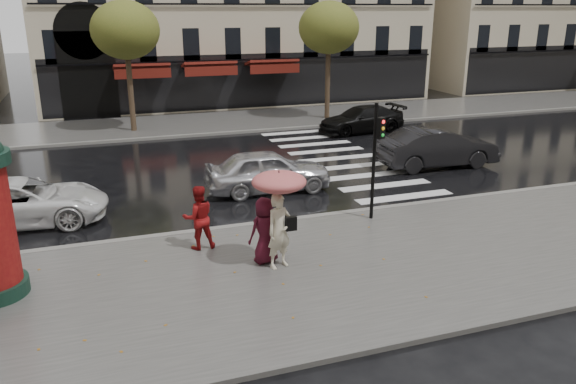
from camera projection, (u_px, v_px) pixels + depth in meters
name	position (u px, v px, depth m)	size (l,w,h in m)	color
ground	(276.00, 271.00, 14.01)	(160.00, 160.00, 0.00)	black
near_sidewalk	(282.00, 277.00, 13.54)	(90.00, 7.00, 0.12)	#474744
far_sidewalk	(170.00, 125.00, 31.04)	(90.00, 6.00, 0.12)	#474744
near_kerb	(245.00, 226.00, 16.68)	(90.00, 0.25, 0.14)	slate
far_kerb	(178.00, 136.00, 28.34)	(90.00, 0.25, 0.14)	slate
zebra_crossing	(339.00, 158.00, 24.49)	(3.60, 11.75, 0.01)	silver
tree_far_left	(125.00, 31.00, 27.92)	(3.40, 3.40, 6.64)	#38281C
tree_far_right	(329.00, 28.00, 31.35)	(3.40, 3.40, 6.64)	#38281C
woman_umbrella	(279.00, 203.00, 13.45)	(1.31, 1.31, 2.52)	beige
woman_red	(198.00, 217.00, 14.78)	(0.84, 0.66, 1.74)	maroon
man_burgundy	(265.00, 230.00, 13.95)	(0.83, 0.54, 1.71)	#420D1B
traffic_light	(376.00, 150.00, 16.46)	(0.27, 0.35, 3.53)	black
car_silver	(268.00, 171.00, 19.86)	(1.78, 4.44, 1.51)	silver
car_darkgrey	(437.00, 147.00, 22.94)	(1.72, 4.93, 1.62)	black
car_white	(22.00, 202.00, 16.85)	(2.29, 4.97, 1.38)	white
car_black	(361.00, 119.00, 29.47)	(1.90, 4.68, 1.36)	black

